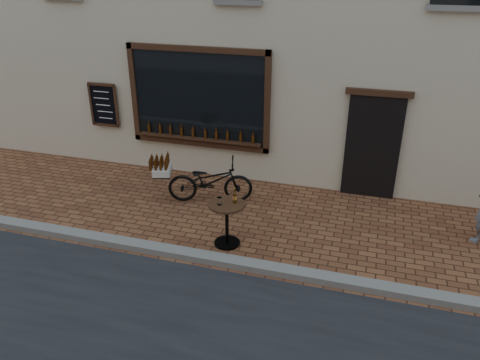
# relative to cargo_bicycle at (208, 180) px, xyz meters

# --- Properties ---
(ground) EXTENTS (90.00, 90.00, 0.00)m
(ground) POSITION_rel_cargo_bicycle_xyz_m (1.28, -2.25, -0.47)
(ground) COLOR brown
(ground) RESTS_ON ground
(kerb) EXTENTS (90.00, 0.25, 0.12)m
(kerb) POSITION_rel_cargo_bicycle_xyz_m (1.28, -2.05, -0.41)
(kerb) COLOR slate
(kerb) RESTS_ON ground
(cargo_bicycle) EXTENTS (2.11, 1.12, 0.99)m
(cargo_bicycle) POSITION_rel_cargo_bicycle_xyz_m (0.00, 0.00, 0.00)
(cargo_bicycle) COLOR black
(cargo_bicycle) RESTS_ON ground
(bistro_table) EXTENTS (0.64, 0.64, 1.10)m
(bistro_table) POSITION_rel_cargo_bicycle_xyz_m (0.87, -1.45, 0.11)
(bistro_table) COLOR black
(bistro_table) RESTS_ON ground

